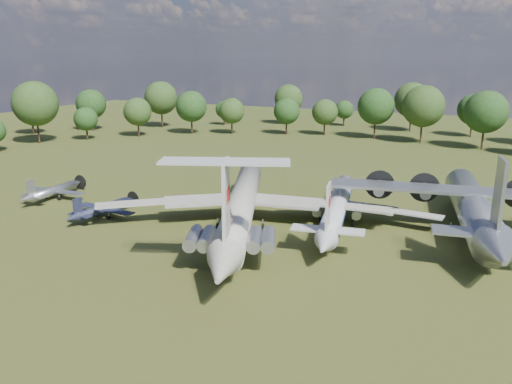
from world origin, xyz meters
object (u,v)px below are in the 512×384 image
at_px(small_prop_west, 103,211).
at_px(small_prop_northwest, 54,193).
at_px(person_on_il62, 230,218).
at_px(il62_airliner, 241,209).
at_px(tu104_jet, 337,210).
at_px(an12_transport, 473,213).

distance_m(small_prop_west, small_prop_northwest, 14.70).
bearing_deg(person_on_il62, small_prop_west, -38.01).
xyz_separation_m(il62_airliner, small_prop_northwest, (-34.12, -0.88, -1.50)).
xyz_separation_m(tu104_jet, small_prop_northwest, (-45.48, -8.19, -0.82)).
distance_m(an12_transport, small_prop_west, 51.27).
distance_m(tu104_jet, an12_transport, 17.73).
xyz_separation_m(tu104_jet, an12_transport, (17.30, 3.76, 0.90)).
height_order(tu104_jet, small_prop_west, tu104_jet).
xyz_separation_m(tu104_jet, person_on_il62, (-5.94, -20.61, 4.20)).
distance_m(small_prop_northwest, person_on_il62, 41.75).
bearing_deg(person_on_il62, il62_airliner, -87.66).
relative_size(an12_transport, small_prop_west, 3.06).
bearing_deg(il62_airliner, tu104_jet, 10.57).
xyz_separation_m(tu104_jet, small_prop_west, (-31.36, -12.28, -0.87)).
bearing_deg(an12_transport, small_prop_northwest, -179.31).
bearing_deg(small_prop_northwest, il62_airliner, -2.06).
height_order(an12_transport, small_prop_west, an12_transport).
bearing_deg(small_prop_west, tu104_jet, 26.66).
xyz_separation_m(an12_transport, person_on_il62, (-23.24, -24.37, 3.30)).
bearing_deg(tu104_jet, small_prop_northwest, 179.15).
bearing_deg(an12_transport, tu104_jet, -177.82).
bearing_deg(tu104_jet, small_prop_west, -169.68).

